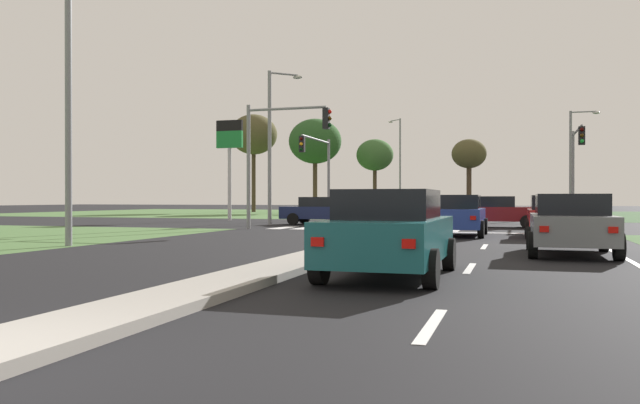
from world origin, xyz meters
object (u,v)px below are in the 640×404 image
object	(u,v)px
car_teal_seventh	(390,233)
car_navy_third	(324,210)
traffic_signal_far_left	(319,161)
car_grey_near	(571,224)
fuel_price_totem	(230,147)
treeline_third	(375,155)
street_lamp_third	(573,157)
car_blue_fourth	(458,215)
treeline_fourth	(469,155)
car_black_second	(441,206)
car_red_sixth	(554,216)
street_lamp_fourth	(399,160)
street_lamp_near	(71,43)
treeline_near	(254,135)
street_lamp_second	(273,139)
traffic_signal_far_right	(576,156)
car_maroon_eighth	(496,211)
car_silver_fifth	(426,207)
traffic_signal_near_left	(277,144)
treeline_second	(315,142)

from	to	relation	value
car_teal_seventh	car_navy_third	bearing A→B (deg)	109.96
car_navy_third	traffic_signal_far_left	world-z (taller)	traffic_signal_far_left
traffic_signal_far_left	car_grey_near	bearing A→B (deg)	-57.98
fuel_price_totem	treeline_third	size ratio (longest dim) A/B	0.87
street_lamp_third	fuel_price_totem	distance (m)	26.27
car_blue_fourth	treeline_fourth	distance (m)	36.87
car_black_second	car_blue_fourth	size ratio (longest dim) A/B	1.08
car_red_sixth	street_lamp_third	xyz separation A→B (m)	(2.81, 27.36, 3.80)
street_lamp_fourth	fuel_price_totem	xyz separation A→B (m)	(-5.02, -34.23, -1.06)
street_lamp_near	treeline_near	xyz separation A→B (m)	(-14.16, 46.40, 2.19)
street_lamp_second	car_grey_near	bearing A→B (deg)	-46.89
street_lamp_third	treeline_third	world-z (taller)	street_lamp_third
car_blue_fourth	car_black_second	bearing A→B (deg)	97.50
car_navy_third	street_lamp_near	size ratio (longest dim) A/B	0.42
car_blue_fourth	car_teal_seventh	world-z (taller)	car_teal_seventh
street_lamp_near	traffic_signal_far_right	bearing A→B (deg)	55.12
car_black_second	car_maroon_eighth	world-z (taller)	car_maroon_eighth
car_blue_fourth	car_silver_fifth	size ratio (longest dim) A/B	1.00
car_navy_third	traffic_signal_near_left	xyz separation A→B (m)	(-0.51, -5.63, 3.18)
car_teal_seventh	street_lamp_fourth	bearing A→B (deg)	100.00
car_red_sixth	treeline_third	xyz separation A→B (m)	(-15.14, 38.64, 5.04)
street_lamp_second	street_lamp_fourth	xyz separation A→B (m)	(-0.24, 39.91, 1.18)
treeline_fourth	treeline_third	bearing A→B (deg)	166.88
traffic_signal_near_left	street_lamp_third	distance (m)	28.69
car_black_second	traffic_signal_near_left	xyz separation A→B (m)	(-3.96, -31.04, 3.19)
street_lamp_third	treeline_second	bearing A→B (deg)	159.01
car_teal_seventh	treeline_second	size ratio (longest dim) A/B	0.46
car_grey_near	traffic_signal_far_right	world-z (taller)	traffic_signal_far_right
street_lamp_second	treeline_second	size ratio (longest dim) A/B	0.87
car_red_sixth	car_maroon_eighth	xyz separation A→B (m)	(-2.29, 7.83, -0.00)
car_teal_seventh	traffic_signal_far_left	world-z (taller)	traffic_signal_far_left
treeline_near	car_navy_third	bearing A→B (deg)	-60.21
street_lamp_second	treeline_fourth	world-z (taller)	street_lamp_second
street_lamp_near	fuel_price_totem	xyz separation A→B (m)	(-5.28, 21.86, -1.23)
traffic_signal_near_left	traffic_signal_far_left	xyz separation A→B (m)	(-1.44, 11.00, -0.17)
car_navy_third	treeline_fourth	world-z (taller)	treeline_fourth
car_blue_fourth	street_lamp_near	world-z (taller)	street_lamp_near
car_teal_seventh	street_lamp_fourth	size ratio (longest dim) A/B	0.41
car_navy_third	street_lamp_third	size ratio (longest dim) A/B	0.57
treeline_third	street_lamp_second	bearing A→B (deg)	-87.78
street_lamp_second	street_lamp_fourth	distance (m)	39.93
car_black_second	street_lamp_third	size ratio (longest dim) A/B	0.56
car_maroon_eighth	treeline_third	bearing A→B (deg)	-157.36
street_lamp_third	street_lamp_second	bearing A→B (deg)	-129.88
car_grey_near	car_silver_fifth	distance (m)	32.75
car_navy_third	treeline_second	world-z (taller)	treeline_second
car_navy_third	street_lamp_second	distance (m)	4.77
car_black_second	traffic_signal_far_left	size ratio (longest dim) A/B	0.79
car_blue_fourth	street_lamp_fourth	bearing A→B (deg)	102.76
street_lamp_near	street_lamp_third	distance (m)	39.92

